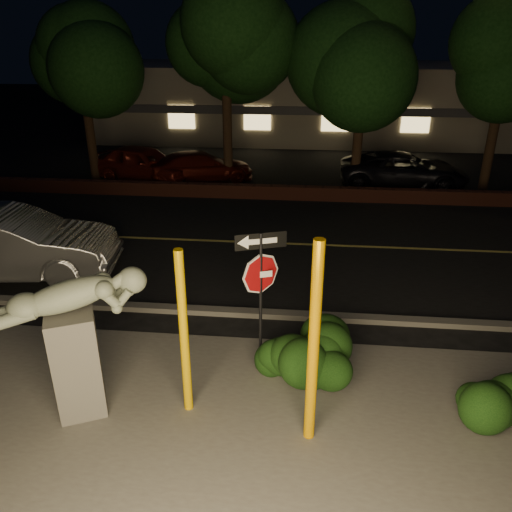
{
  "coord_description": "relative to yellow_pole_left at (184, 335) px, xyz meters",
  "views": [
    {
      "loc": [
        0.6,
        -6.34,
        5.54
      ],
      "look_at": [
        -0.29,
        2.47,
        1.6
      ],
      "focal_mm": 35.0,
      "sensor_mm": 36.0,
      "label": 1
    }
  ],
  "objects": [
    {
      "name": "hedge_right",
      "position": [
        2.18,
        0.89,
        -0.83
      ],
      "size": [
        1.84,
        1.12,
        1.14
      ],
      "primitive_type": "ellipsoid",
      "rotation": [
        0.0,
        0.0,
        -0.11
      ],
      "color": "black",
      "rests_on": "ground"
    },
    {
      "name": "tree_far_b",
      "position": [
        -1.38,
        13.3,
        4.65
      ],
      "size": [
        5.2,
        5.2,
        8.41
      ],
      "color": "black",
      "rests_on": "ground"
    },
    {
      "name": "parked_car_darkred",
      "position": [
        -2.53,
        13.44,
        -0.78
      ],
      "size": [
        4.59,
        3.24,
        1.23
      ],
      "primitive_type": "imported",
      "rotation": [
        0.0,
        0.0,
        1.97
      ],
      "color": "#460E08",
      "rests_on": "ground"
    },
    {
      "name": "signpost",
      "position": [
        1.04,
        1.29,
        0.44
      ],
      "size": [
        0.84,
        0.31,
        2.59
      ],
      "rotation": [
        0.0,
        0.0,
        0.34
      ],
      "color": "black",
      "rests_on": "ground"
    },
    {
      "name": "patio",
      "position": [
        1.12,
        -0.9,
        -1.39
      ],
      "size": [
        14.0,
        6.0,
        0.02
      ],
      "primitive_type": "cube",
      "color": "#4C4944",
      "rests_on": "ground"
    },
    {
      "name": "parked_car_dark",
      "position": [
        5.53,
        13.48,
        -0.72
      ],
      "size": [
        5.0,
        2.48,
        1.36
      ],
      "primitive_type": "imported",
      "rotation": [
        0.0,
        0.0,
        1.53
      ],
      "color": "black",
      "rests_on": "ground"
    },
    {
      "name": "brick_wall",
      "position": [
        1.12,
        11.4,
        -1.15
      ],
      "size": [
        40.0,
        0.35,
        0.5
      ],
      "primitive_type": "cube",
      "color": "#431D15",
      "rests_on": "ground"
    },
    {
      "name": "building",
      "position": [
        1.12,
        25.09,
        0.6
      ],
      "size": [
        22.0,
        10.2,
        4.0
      ],
      "color": "slate",
      "rests_on": "ground"
    },
    {
      "name": "yellow_pole_left",
      "position": [
        0.0,
        0.0,
        0.0
      ],
      "size": [
        0.14,
        0.14,
        2.8
      ],
      "primitive_type": "cylinder",
      "color": "#FABE02",
      "rests_on": "ground"
    },
    {
      "name": "sculpture",
      "position": [
        -1.64,
        -0.17,
        0.07
      ],
      "size": [
        2.15,
        1.41,
        2.38
      ],
      "rotation": [
        0.0,
        0.0,
        0.44
      ],
      "color": "#4C4944",
      "rests_on": "ground"
    },
    {
      "name": "road",
      "position": [
        1.12,
        7.1,
        -1.4
      ],
      "size": [
        80.0,
        8.0,
        0.01
      ],
      "primitive_type": "cube",
      "color": "black",
      "rests_on": "ground"
    },
    {
      "name": "parking_lot",
      "position": [
        1.12,
        17.1,
        -1.4
      ],
      "size": [
        40.0,
        12.0,
        0.01
      ],
      "primitive_type": "cube",
      "color": "black",
      "rests_on": "ground"
    },
    {
      "name": "hedge_far_right",
      "position": [
        4.85,
        0.13,
        -0.94
      ],
      "size": [
        1.41,
        0.97,
        0.92
      ],
      "primitive_type": "ellipsoid",
      "rotation": [
        0.0,
        0.0,
        -0.11
      ],
      "color": "black",
      "rests_on": "ground"
    },
    {
      "name": "curb",
      "position": [
        1.12,
        3.0,
        -1.34
      ],
      "size": [
        80.0,
        0.25,
        0.12
      ],
      "primitive_type": "cube",
      "color": "#4C4944",
      "rests_on": "ground"
    },
    {
      "name": "lane_marking",
      "position": [
        1.12,
        7.1,
        -1.38
      ],
      "size": [
        80.0,
        0.12,
        0.0
      ],
      "primitive_type": "cube",
      "color": "#AF9E46",
      "rests_on": "road"
    },
    {
      "name": "ground",
      "position": [
        1.12,
        10.1,
        -1.4
      ],
      "size": [
        90.0,
        90.0,
        0.0
      ],
      "primitive_type": "plane",
      "color": "black",
      "rests_on": "ground"
    },
    {
      "name": "hedge_center",
      "position": [
        1.67,
        1.24,
        -0.91
      ],
      "size": [
        2.06,
        1.33,
        0.99
      ],
      "primitive_type": "ellipsoid",
      "rotation": [
        0.0,
        0.0,
        0.25
      ],
      "color": "black",
      "rests_on": "ground"
    },
    {
      "name": "yellow_pole_right",
      "position": [
        1.93,
        -0.42,
        0.2
      ],
      "size": [
        0.16,
        0.16,
        3.21
      ],
      "primitive_type": "cylinder",
      "color": "#E49B00",
      "rests_on": "ground"
    },
    {
      "name": "tree_far_a",
      "position": [
        -6.88,
        13.1,
        3.94
      ],
      "size": [
        4.6,
        4.6,
        7.43
      ],
      "color": "black",
      "rests_on": "ground"
    },
    {
      "name": "tree_far_d",
      "position": [
        8.62,
        13.4,
        4.02
      ],
      "size": [
        4.4,
        4.4,
        7.42
      ],
      "color": "black",
      "rests_on": "ground"
    },
    {
      "name": "parked_car_red",
      "position": [
        -4.88,
        13.27,
        -0.67
      ],
      "size": [
        4.64,
        3.06,
        1.47
      ],
      "primitive_type": "imported",
      "rotation": [
        0.0,
        0.0,
        1.24
      ],
      "color": "maroon",
      "rests_on": "ground"
    },
    {
      "name": "silver_sedan",
      "position": [
        -5.43,
        4.37,
        -0.56
      ],
      "size": [
        5.29,
        2.4,
        1.68
      ],
      "primitive_type": "imported",
      "rotation": [
        0.0,
        0.0,
        1.7
      ],
      "color": "#A1A1A5",
      "rests_on": "ground"
    },
    {
      "name": "tree_far_c",
      "position": [
        3.62,
        12.9,
        4.26
      ],
      "size": [
        4.8,
        4.8,
        7.84
      ],
      "color": "black",
      "rests_on": "ground"
    }
  ]
}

